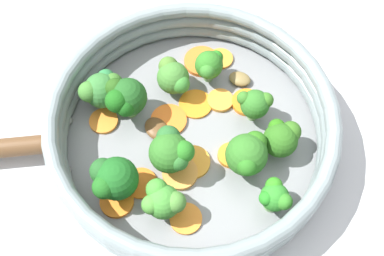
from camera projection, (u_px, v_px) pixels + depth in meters
The scene contains 31 objects.
ground_plane at pixel (192, 140), 0.51m from camera, with size 4.00×4.00×0.00m, color #BBBDC1.
skillet at pixel (192, 137), 0.50m from camera, with size 0.29×0.29×0.01m, color gray.
skillet_rim_wall at pixel (192, 123), 0.47m from camera, with size 0.30×0.30×0.05m.
skillet_rivet_left at pixel (69, 121), 0.50m from camera, with size 0.01×0.01×0.01m, color gray.
skillet_rivet_right at pixel (67, 170), 0.47m from camera, with size 0.01×0.01×0.01m, color gray.
carrot_slice_0 at pixel (202, 61), 0.54m from camera, with size 0.04×0.04×0.01m, color orange.
carrot_slice_1 at pixel (192, 162), 0.48m from camera, with size 0.04×0.04×0.00m, color orange.
carrot_slice_2 at pixel (169, 120), 0.50m from camera, with size 0.04×0.04×0.00m, color orange.
carrot_slice_3 at pixel (231, 155), 0.48m from camera, with size 0.03×0.03×0.01m, color orange.
carrot_slice_4 at pixel (186, 219), 0.45m from camera, with size 0.03×0.03×0.00m, color orange.
carrot_slice_5 at pixel (180, 173), 0.47m from camera, with size 0.04×0.04×0.01m, color #EC943E.
carrot_slice_6 at pixel (247, 102), 0.51m from camera, with size 0.03×0.03×0.01m, color orange.
carrot_slice_7 at pixel (195, 104), 0.51m from camera, with size 0.04×0.04×0.00m, color orange.
carrot_slice_8 at pixel (104, 121), 0.50m from camera, with size 0.03×0.03×0.00m, color orange.
carrot_slice_9 at pixel (220, 100), 0.51m from camera, with size 0.03×0.03×0.01m, color orange.
carrot_slice_10 at pixel (221, 59), 0.54m from camera, with size 0.03×0.03×0.00m, color orange.
carrot_slice_11 at pixel (117, 201), 0.45m from camera, with size 0.03×0.03×0.01m, color orange.
carrot_slice_12 at pixel (141, 183), 0.47m from camera, with size 0.03×0.03×0.00m, color orange.
broccoli_floret_0 at pixel (275, 197), 0.43m from camera, with size 0.04×0.03×0.04m.
broccoli_floret_1 at pixel (255, 104), 0.48m from camera, with size 0.03×0.04×0.04m.
broccoli_floret_2 at pixel (171, 151), 0.45m from camera, with size 0.05×0.04×0.05m.
broccoli_floret_3 at pixel (125, 98), 0.48m from camera, with size 0.05×0.05×0.05m.
broccoli_floret_4 at pixel (163, 201), 0.43m from camera, with size 0.04×0.04×0.04m.
broccoli_floret_5 at pixel (248, 154), 0.45m from camera, with size 0.04×0.05×0.05m.
broccoli_floret_6 at pixel (173, 77), 0.50m from camera, with size 0.05×0.04×0.04m.
broccoli_floret_7 at pixel (209, 65), 0.51m from camera, with size 0.03×0.04×0.04m.
broccoli_floret_8 at pixel (113, 178), 0.43m from camera, with size 0.05×0.05×0.05m.
broccoli_floret_9 at pixel (102, 89), 0.49m from camera, with size 0.04×0.05×0.05m.
broccoli_floret_10 at pixel (281, 138), 0.47m from camera, with size 0.04×0.04×0.04m.
mushroom_piece_0 at pixel (157, 129), 0.49m from camera, with size 0.03×0.02×0.01m, color brown.
mushroom_piece_1 at pixel (240, 79), 0.52m from camera, with size 0.03×0.02×0.01m, color olive.
Camera 1 is at (0.21, -0.10, 0.45)m, focal length 42.00 mm.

